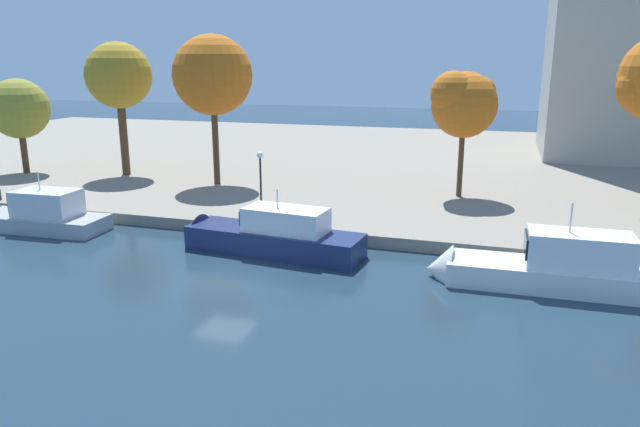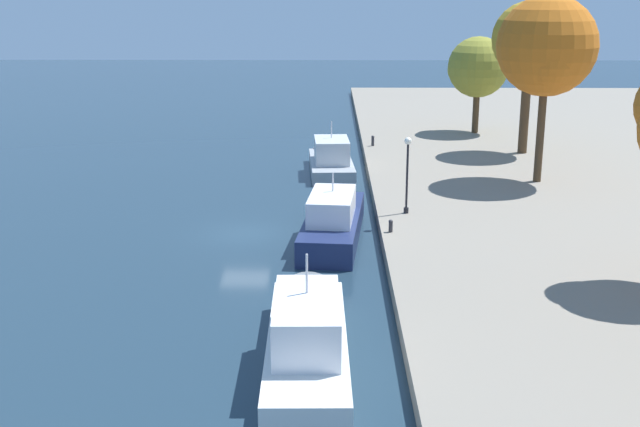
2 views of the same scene
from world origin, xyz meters
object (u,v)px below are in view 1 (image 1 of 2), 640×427
(tree_4, at_px, (463,102))
(tree_2, at_px, (215,76))
(mooring_bollard_1, at_px, (311,222))
(motor_yacht_0, at_px, (32,219))
(tree_3, at_px, (15,109))
(motor_yacht_2, at_px, (548,271))
(motor_yacht_1, at_px, (266,239))
(lamp_post, at_px, (261,178))
(tree_1, at_px, (120,76))

(tree_4, bearing_deg, tree_2, -176.77)
(tree_2, bearing_deg, mooring_bollard_1, -42.60)
(motor_yacht_0, height_order, tree_3, tree_3)
(motor_yacht_2, relative_size, tree_4, 1.25)
(motor_yacht_0, relative_size, motor_yacht_2, 0.86)
(tree_4, bearing_deg, motor_yacht_0, -150.32)
(motor_yacht_1, xyz_separation_m, lamp_post, (-1.91, 3.92, 2.52))
(tree_3, bearing_deg, tree_4, 3.11)
(mooring_bollard_1, height_order, lamp_post, lamp_post)
(tree_3, height_order, tree_4, tree_4)
(motor_yacht_2, xyz_separation_m, tree_1, (-33.02, 15.10, 8.15))
(lamp_post, distance_m, tree_2, 12.91)
(motor_yacht_0, distance_m, lamp_post, 14.47)
(tree_3, xyz_separation_m, tree_4, (36.78, 2.00, 1.19))
(tree_2, relative_size, tree_4, 1.30)
(tree_2, bearing_deg, tree_3, -177.00)
(mooring_bollard_1, height_order, tree_3, tree_3)
(tree_1, xyz_separation_m, tree_3, (-9.03, -2.26, -2.75))
(motor_yacht_2, bearing_deg, lamp_post, -17.90)
(lamp_post, distance_m, tree_3, 27.16)
(motor_yacht_0, bearing_deg, tree_1, -80.62)
(mooring_bollard_1, relative_size, tree_1, 0.06)
(motor_yacht_0, xyz_separation_m, tree_4, (24.61, 14.03, 6.73))
(tree_2, bearing_deg, tree_4, 3.23)
(lamp_post, bearing_deg, tree_1, 148.67)
(tree_1, bearing_deg, motor_yacht_1, -37.09)
(motor_yacht_2, relative_size, lamp_post, 2.64)
(motor_yacht_1, bearing_deg, tree_2, -48.92)
(motor_yacht_0, bearing_deg, tree_3, -47.66)
(motor_yacht_1, relative_size, tree_4, 1.24)
(motor_yacht_2, xyz_separation_m, mooring_bollard_1, (-12.71, 3.80, 0.26))
(motor_yacht_0, distance_m, tree_4, 29.12)
(motor_yacht_0, bearing_deg, mooring_bollard_1, -173.09)
(tree_1, bearing_deg, lamp_post, -31.33)
(motor_yacht_1, distance_m, lamp_post, 5.03)
(tree_1, distance_m, tree_2, 9.52)
(motor_yacht_0, bearing_deg, lamp_post, -166.30)
(motor_yacht_0, height_order, tree_2, tree_2)
(tree_3, bearing_deg, lamp_post, -17.11)
(motor_yacht_0, distance_m, tree_2, 16.68)
(motor_yacht_0, relative_size, tree_3, 1.17)
(motor_yacht_2, distance_m, lamp_post, 17.15)
(motor_yacht_0, height_order, mooring_bollard_1, motor_yacht_0)
(tree_2, bearing_deg, motor_yacht_1, -54.20)
(motor_yacht_1, distance_m, tree_2, 17.85)
(motor_yacht_0, height_order, tree_4, tree_4)
(tree_3, bearing_deg, mooring_bollard_1, -17.12)
(tree_2, bearing_deg, tree_1, 172.17)
(motor_yacht_1, height_order, tree_2, tree_2)
(motor_yacht_2, xyz_separation_m, tree_4, (-5.28, 14.83, 6.60))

